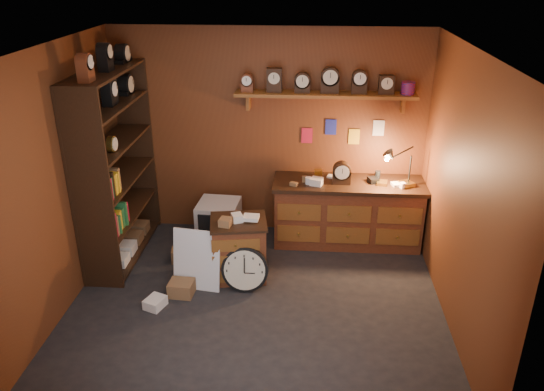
{
  "coord_description": "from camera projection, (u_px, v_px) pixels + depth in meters",
  "views": [
    {
      "loc": [
        0.53,
        -4.74,
        3.43
      ],
      "look_at": [
        0.15,
        0.35,
        1.14
      ],
      "focal_mm": 35.0,
      "sensor_mm": 36.0,
      "label": 1
    }
  ],
  "objects": [
    {
      "name": "low_cabinet",
      "position": [
        239.0,
        246.0,
        6.11
      ],
      "size": [
        0.71,
        0.63,
        0.81
      ],
      "rotation": [
        0.0,
        0.0,
        0.16
      ],
      "color": "brown",
      "rests_on": "ground"
    },
    {
      "name": "shelving_unit",
      "position": [
        112.0,
        160.0,
        6.26
      ],
      "size": [
        0.47,
        1.6,
        2.58
      ],
      "color": "black",
      "rests_on": "ground"
    },
    {
      "name": "floor_box_c",
      "position": [
        181.0,
        255.0,
        6.54
      ],
      "size": [
        0.24,
        0.21,
        0.16
      ],
      "primitive_type": "cube",
      "rotation": [
        0.0,
        0.0,
        0.16
      ],
      "color": "brown",
      "rests_on": "ground"
    },
    {
      "name": "big_round_clock",
      "position": [
        245.0,
        270.0,
        5.91
      ],
      "size": [
        0.53,
        0.17,
        0.53
      ],
      "color": "black",
      "rests_on": "ground"
    },
    {
      "name": "mini_fridge",
      "position": [
        219.0,
        222.0,
        6.95
      ],
      "size": [
        0.55,
        0.57,
        0.54
      ],
      "rotation": [
        0.0,
        0.0,
        -0.07
      ],
      "color": "silver",
      "rests_on": "ground"
    },
    {
      "name": "floor",
      "position": [
        256.0,
        304.0,
        5.76
      ],
      "size": [
        4.0,
        4.0,
        0.0
      ],
      "primitive_type": "plane",
      "color": "black",
      "rests_on": "ground"
    },
    {
      "name": "floor_box_b",
      "position": [
        155.0,
        303.0,
        5.68
      ],
      "size": [
        0.25,
        0.27,
        0.11
      ],
      "primitive_type": "cube",
      "rotation": [
        0.0,
        0.0,
        -0.37
      ],
      "color": "white",
      "rests_on": "ground"
    },
    {
      "name": "room_shell",
      "position": [
        259.0,
        151.0,
        5.15
      ],
      "size": [
        4.02,
        3.62,
        2.71
      ],
      "color": "brown",
      "rests_on": "ground"
    },
    {
      "name": "floor_box_a",
      "position": [
        182.0,
        288.0,
        5.88
      ],
      "size": [
        0.28,
        0.24,
        0.16
      ],
      "primitive_type": "cube",
      "rotation": [
        0.0,
        0.0,
        -0.07
      ],
      "color": "brown",
      "rests_on": "ground"
    },
    {
      "name": "white_panel",
      "position": [
        198.0,
        286.0,
        6.06
      ],
      "size": [
        0.56,
        0.22,
        0.71
      ],
      "primitive_type": "cube",
      "rotation": [
        -0.17,
        0.0,
        -0.14
      ],
      "color": "silver",
      "rests_on": "ground"
    },
    {
      "name": "workbench",
      "position": [
        348.0,
        209.0,
        6.83
      ],
      "size": [
        1.91,
        0.66,
        1.36
      ],
      "color": "brown",
      "rests_on": "ground"
    }
  ]
}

